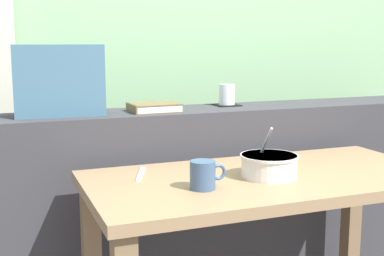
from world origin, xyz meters
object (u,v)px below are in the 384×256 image
(closed_book, at_px, (154,107))
(throw_pillow, at_px, (59,80))
(fork_utensil, at_px, (141,174))
(coaster_square, at_px, (227,105))
(breakfast_table, at_px, (266,211))
(soup_bowl, at_px, (269,166))
(juice_glass, at_px, (227,95))
(ceramic_mug, at_px, (203,175))

(closed_book, xyz_separation_m, throw_pillow, (-0.36, 0.02, 0.11))
(throw_pillow, distance_m, fork_utensil, 0.50)
(coaster_square, bearing_deg, fork_utensil, -140.88)
(fork_utensil, bearing_deg, throw_pillow, 141.55)
(breakfast_table, bearing_deg, coaster_square, 78.63)
(coaster_square, height_order, closed_book, closed_book)
(throw_pillow, bearing_deg, soup_bowl, -42.13)
(closed_book, relative_size, throw_pillow, 0.61)
(soup_bowl, bearing_deg, juice_glass, 78.41)
(coaster_square, relative_size, throw_pillow, 0.31)
(soup_bowl, bearing_deg, ceramic_mug, -168.37)
(throw_pillow, bearing_deg, closed_book, -3.03)
(juice_glass, height_order, closed_book, juice_glass)
(fork_utensil, xyz_separation_m, ceramic_mug, (0.13, -0.23, 0.04))
(throw_pillow, bearing_deg, breakfast_table, -40.42)
(juice_glass, relative_size, fork_utensil, 0.51)
(coaster_square, relative_size, ceramic_mug, 0.88)
(throw_pillow, distance_m, soup_bowl, 0.83)
(breakfast_table, relative_size, soup_bowl, 6.29)
(closed_book, bearing_deg, soup_bowl, -65.88)
(coaster_square, xyz_separation_m, throw_pillow, (-0.70, -0.05, 0.13))
(juice_glass, distance_m, fork_utensil, 0.67)
(breakfast_table, distance_m, juice_glass, 0.65)
(closed_book, height_order, soup_bowl, closed_book)
(breakfast_table, relative_size, ceramic_mug, 10.41)
(coaster_square, xyz_separation_m, juice_glass, (0.00, 0.00, 0.04))
(throw_pillow, xyz_separation_m, ceramic_mug, (0.33, -0.58, -0.25))
(breakfast_table, bearing_deg, fork_utensil, 158.67)
(fork_utensil, distance_m, ceramic_mug, 0.26)
(breakfast_table, height_order, juice_glass, juice_glass)
(closed_book, relative_size, ceramic_mug, 1.73)
(breakfast_table, bearing_deg, soup_bowl, -106.27)
(breakfast_table, distance_m, soup_bowl, 0.16)
(coaster_square, relative_size, juice_glass, 1.16)
(fork_utensil, bearing_deg, closed_book, 87.15)
(closed_book, distance_m, soup_bowl, 0.57)
(breakfast_table, height_order, soup_bowl, soup_bowl)
(coaster_square, xyz_separation_m, closed_book, (-0.35, -0.07, 0.01))
(throw_pillow, bearing_deg, juice_glass, 4.14)
(juice_glass, xyz_separation_m, fork_utensil, (-0.50, -0.40, -0.20))
(breakfast_table, height_order, throw_pillow, throw_pillow)
(closed_book, xyz_separation_m, soup_bowl, (0.23, -0.51, -0.14))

